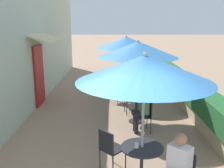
% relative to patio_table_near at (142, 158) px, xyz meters
% --- Properties ---
extents(cafe_facade_wall, '(0.98, 14.00, 4.20)m').
position_rel_patio_table_near_xyz_m(cafe_facade_wall, '(-3.24, 5.19, 1.56)').
color(cafe_facade_wall, '#B2C1AD').
rests_on(cafe_facade_wall, ground_plane).
extents(planter_hedge, '(0.60, 13.00, 1.01)m').
position_rel_patio_table_near_xyz_m(planter_hedge, '(2.05, 5.22, 0.00)').
color(planter_hedge, tan).
rests_on(planter_hedge, ground_plane).
extents(patio_table_near, '(0.74, 0.74, 0.75)m').
position_rel_patio_table_near_xyz_m(patio_table_near, '(0.00, 0.00, 0.00)').
color(patio_table_near, '#28282D').
rests_on(patio_table_near, ground_plane).
extents(patio_umbrella_near, '(2.24, 2.24, 2.40)m').
position_rel_patio_table_near_xyz_m(patio_umbrella_near, '(0.00, 0.00, 1.60)').
color(patio_umbrella_near, '#B7B7BC').
rests_on(patio_umbrella_near, ground_plane).
extents(seated_patron_near_left, '(0.51, 0.51, 1.25)m').
position_rel_patio_table_near_xyz_m(seated_patron_near_left, '(0.48, -0.53, 0.15)').
color(seated_patron_near_left, '#23232D').
rests_on(seated_patron_near_left, ground_plane).
extents(cafe_chair_near_right, '(0.57, 0.57, 0.87)m').
position_rel_patio_table_near_xyz_m(cafe_chair_near_right, '(-0.56, 0.45, -0.02)').
color(cafe_chair_near_right, '#232328').
rests_on(cafe_chair_near_right, ground_plane).
extents(coffee_cup_near, '(0.07, 0.07, 0.09)m').
position_rel_patio_table_near_xyz_m(coffee_cup_near, '(-0.10, -0.03, 0.26)').
color(coffee_cup_near, white).
rests_on(coffee_cup_near, patio_table_near).
extents(patio_table_mid, '(0.74, 0.74, 0.75)m').
position_rel_patio_table_near_xyz_m(patio_table_mid, '(0.19, 2.96, 0.00)').
color(patio_table_mid, '#28282D').
rests_on(patio_table_mid, ground_plane).
extents(patio_umbrella_mid, '(2.24, 2.24, 2.40)m').
position_rel_patio_table_near_xyz_m(patio_umbrella_mid, '(0.19, 2.96, 1.60)').
color(patio_umbrella_mid, '#B7B7BC').
rests_on(patio_umbrella_mid, ground_plane).
extents(cafe_chair_mid_left, '(0.45, 0.45, 0.87)m').
position_rel_patio_table_near_xyz_m(cafe_chair_mid_left, '(0.36, 2.27, -0.02)').
color(cafe_chair_mid_left, '#232328').
rests_on(cafe_chair_mid_left, ground_plane).
extents(seated_patron_mid_left, '(0.44, 0.37, 1.25)m').
position_rel_patio_table_near_xyz_m(seated_patron_mid_left, '(0.25, 2.25, 0.15)').
color(seated_patron_mid_left, '#23232D').
rests_on(seated_patron_mid_left, ground_plane).
extents(cafe_chair_mid_right, '(0.45, 0.45, 0.87)m').
position_rel_patio_table_near_xyz_m(cafe_chair_mid_right, '(0.02, 3.66, -0.02)').
color(cafe_chair_mid_right, '#232328').
rests_on(cafe_chair_mid_right, ground_plane).
extents(coffee_cup_mid, '(0.07, 0.07, 0.09)m').
position_rel_patio_table_near_xyz_m(coffee_cup_mid, '(0.21, 3.10, 0.26)').
color(coffee_cup_mid, teal).
rests_on(coffee_cup_mid, patio_table_mid).
extents(patio_table_far, '(0.74, 0.74, 0.75)m').
position_rel_patio_table_near_xyz_m(patio_table_far, '(0.01, 5.44, 0.00)').
color(patio_table_far, '#28282D').
rests_on(patio_table_far, ground_plane).
extents(patio_umbrella_far, '(2.24, 2.24, 2.40)m').
position_rel_patio_table_near_xyz_m(patio_umbrella_far, '(0.01, 5.44, 1.60)').
color(patio_umbrella_far, '#B7B7BC').
rests_on(patio_umbrella_far, ground_plane).
extents(cafe_chair_far_left, '(0.54, 0.54, 0.87)m').
position_rel_patio_table_near_xyz_m(cafe_chair_far_left, '(-0.39, 6.03, -0.02)').
color(cafe_chair_far_left, '#232328').
rests_on(cafe_chair_far_left, ground_plane).
extents(cafe_chair_far_right, '(0.55, 0.55, 0.87)m').
position_rel_patio_table_near_xyz_m(cafe_chair_far_right, '(-0.31, 4.79, -0.02)').
color(cafe_chair_far_right, '#232328').
rests_on(cafe_chair_far_right, ground_plane).
extents(cafe_chair_far_back, '(0.42, 0.42, 0.87)m').
position_rel_patio_table_near_xyz_m(cafe_chair_far_back, '(0.72, 5.48, -0.02)').
color(cafe_chair_far_back, '#232328').
rests_on(cafe_chair_far_back, ground_plane).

